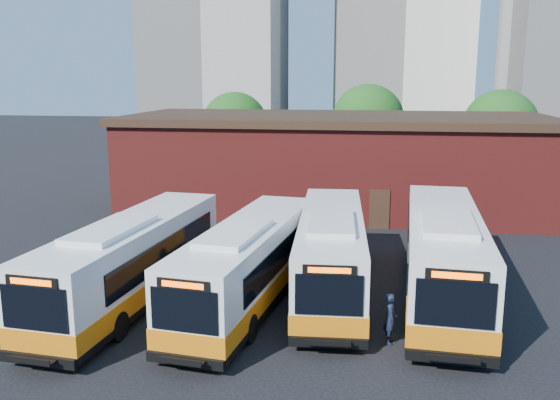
% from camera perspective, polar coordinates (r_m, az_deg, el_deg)
% --- Properties ---
extents(ground, '(220.00, 220.00, 0.00)m').
position_cam_1_polar(ground, '(22.95, 2.09, -11.19)').
color(ground, black).
extents(bus_west, '(3.76, 13.06, 3.51)m').
position_cam_1_polar(bus_west, '(24.65, -14.00, -5.95)').
color(bus_west, white).
rests_on(bus_west, ground).
extents(bus_midwest, '(4.03, 12.71, 3.41)m').
position_cam_1_polar(bus_midwest, '(23.74, -3.07, -6.41)').
color(bus_midwest, white).
rests_on(bus_midwest, ground).
extents(bus_mideast, '(3.34, 12.83, 3.46)m').
position_cam_1_polar(bus_mideast, '(25.25, 4.94, -5.27)').
color(bus_mideast, white).
rests_on(bus_mideast, ground).
extents(bus_east, '(3.61, 13.80, 3.72)m').
position_cam_1_polar(bus_east, '(25.23, 15.40, -5.39)').
color(bus_east, white).
rests_on(bus_east, ground).
extents(transit_worker, '(0.48, 0.68, 1.78)m').
position_cam_1_polar(transit_worker, '(20.89, 10.56, -11.13)').
color(transit_worker, black).
rests_on(transit_worker, ground).
extents(depot_building, '(28.60, 12.60, 6.40)m').
position_cam_1_polar(depot_building, '(41.46, 5.41, 3.82)').
color(depot_building, maroon).
rests_on(depot_building, ground).
extents(tree_west, '(6.00, 6.00, 7.65)m').
position_cam_1_polar(tree_west, '(54.61, -4.37, 7.20)').
color(tree_west, '#382314').
rests_on(tree_west, ground).
extents(tree_mid, '(6.56, 6.56, 8.36)m').
position_cam_1_polar(tree_mid, '(55.13, 8.45, 7.61)').
color(tree_mid, '#382314').
rests_on(tree_mid, ground).
extents(tree_east, '(6.24, 6.24, 7.96)m').
position_cam_1_polar(tree_east, '(53.22, 20.41, 6.59)').
color(tree_east, '#382314').
rests_on(tree_east, ground).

